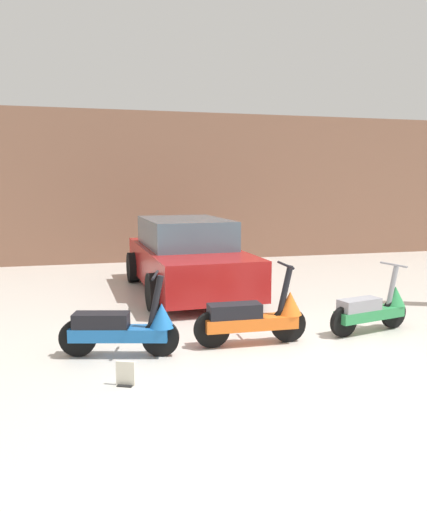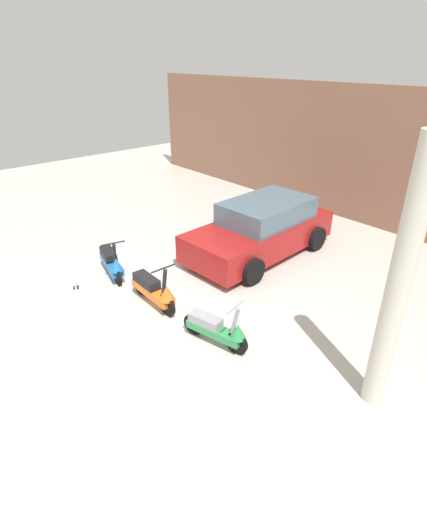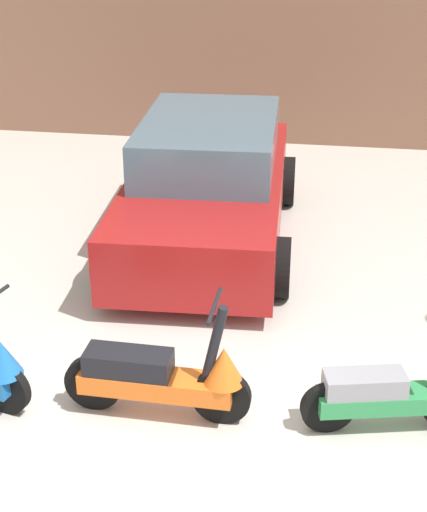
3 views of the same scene
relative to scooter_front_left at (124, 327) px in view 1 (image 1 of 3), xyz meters
The scene contains 7 objects.
ground_plane 2.06m from the scooter_front_left, 13.42° to the right, with size 28.00×28.00×0.00m, color beige.
wall_back 7.88m from the scooter_front_left, 75.19° to the left, with size 19.60×0.12×3.97m, color #845B47.
scooter_front_left is the anchor object (origin of this frame).
scooter_front_right 1.70m from the scooter_front_left, ahead, with size 1.51×0.54×1.05m.
scooter_front_center 3.50m from the scooter_front_left, ahead, with size 1.35×0.59×0.95m.
car_rear_left 3.82m from the scooter_front_left, 67.31° to the left, with size 2.15×4.22×1.41m.
placard_near_left_scooter 0.94m from the scooter_front_left, 93.64° to the right, with size 0.20×0.17×0.26m.
Camera 1 is at (-2.35, -5.47, 2.09)m, focal length 35.00 mm.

